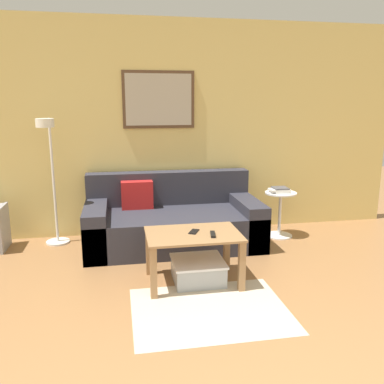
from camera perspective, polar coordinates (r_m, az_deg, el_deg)
wall_back at (r=4.99m, az=-2.08°, el=8.90°), size 5.60×0.09×2.55m
area_rug at (r=3.32m, az=2.54°, el=-16.21°), size 1.22×0.94×0.01m
couch at (r=4.66m, az=-2.78°, el=-4.12°), size 1.94×0.99×0.78m
coffee_table at (r=3.64m, az=0.16°, el=-7.23°), size 0.83×0.57×0.46m
storage_bin at (r=3.76m, az=0.84°, el=-10.94°), size 0.46×0.44×0.20m
floor_lamp at (r=4.65m, az=-19.28°, el=3.45°), size 0.27×0.49×1.43m
side_table at (r=5.00m, az=12.25°, el=-2.47°), size 0.38×0.38×0.55m
book_stack at (r=4.93m, az=12.22°, el=0.28°), size 0.23×0.18×0.06m
remote_control at (r=3.55m, az=2.94°, el=-5.95°), size 0.06×0.15×0.02m
cell_phone at (r=3.64m, az=0.27°, el=-5.58°), size 0.12×0.15×0.01m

